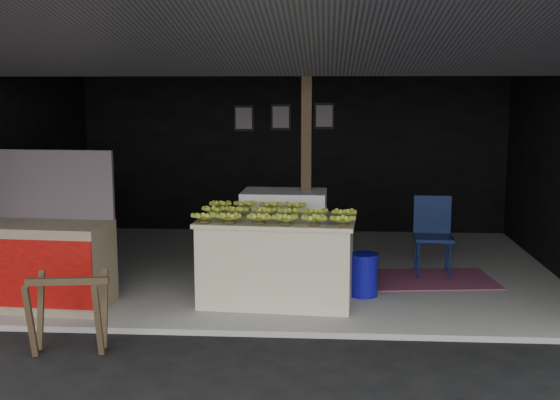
# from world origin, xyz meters

# --- Properties ---
(ground) EXTENTS (80.00, 80.00, 0.00)m
(ground) POSITION_xyz_m (0.00, 0.00, 0.00)
(ground) COLOR black
(ground) RESTS_ON ground
(concrete_slab) EXTENTS (7.00, 5.00, 0.06)m
(concrete_slab) POSITION_xyz_m (0.00, 2.50, 0.03)
(concrete_slab) COLOR gray
(concrete_slab) RESTS_ON ground
(shophouse) EXTENTS (7.40, 7.29, 3.02)m
(shophouse) POSITION_xyz_m (0.00, 2.82, 2.10)
(shophouse) COLOR black
(shophouse) RESTS_ON ground
(banana_table) EXTENTS (1.75, 1.15, 0.93)m
(banana_table) POSITION_xyz_m (0.02, 1.02, 0.53)
(banana_table) COLOR beige
(banana_table) RESTS_ON concrete_slab
(banana_pile) EXTENTS (1.61, 1.04, 0.18)m
(banana_pile) POSITION_xyz_m (0.02, 1.02, 1.08)
(banana_pile) COLOR gold
(banana_pile) RESTS_ON banana_table
(white_crate) EXTENTS (1.02, 0.71, 1.11)m
(white_crate) POSITION_xyz_m (0.04, 1.83, 0.61)
(white_crate) COLOR white
(white_crate) RESTS_ON concrete_slab
(neighbor_stall) EXTENTS (1.65, 0.82, 1.66)m
(neighbor_stall) POSITION_xyz_m (-2.57, 0.66, 0.56)
(neighbor_stall) COLOR #998466
(neighbor_stall) RESTS_ON concrete_slab
(sawhorse) EXTENTS (0.73, 0.70, 0.70)m
(sawhorse) POSITION_xyz_m (-1.76, -0.54, 0.45)
(sawhorse) COLOR #4D3C26
(sawhorse) RESTS_ON ground
(water_barrel) EXTENTS (0.31, 0.31, 0.46)m
(water_barrel) POSITION_xyz_m (0.97, 1.26, 0.29)
(water_barrel) COLOR #0E0D98
(water_barrel) RESTS_ON concrete_slab
(plastic_chair) EXTENTS (0.48, 0.48, 0.99)m
(plastic_chair) POSITION_xyz_m (1.88, 2.28, 0.64)
(plastic_chair) COLOR #0B163E
(plastic_chair) RESTS_ON concrete_slab
(magenta_rug) EXTENTS (1.60, 1.16, 0.01)m
(magenta_rug) POSITION_xyz_m (1.84, 2.01, 0.07)
(magenta_rug) COLOR maroon
(magenta_rug) RESTS_ON concrete_slab
(picture_frames) EXTENTS (1.62, 0.04, 0.46)m
(picture_frames) POSITION_xyz_m (-0.17, 4.89, 1.93)
(picture_frames) COLOR black
(picture_frames) RESTS_ON shophouse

